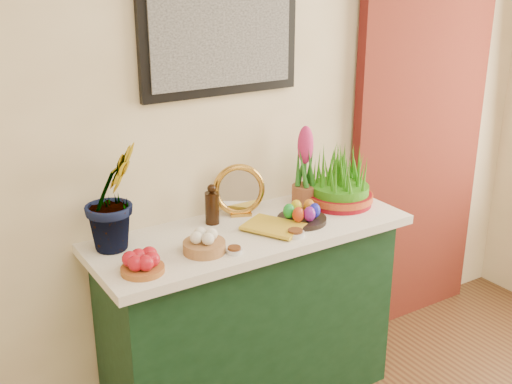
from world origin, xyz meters
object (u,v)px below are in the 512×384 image
sideboard (250,322)px  book (263,234)px  wheatgrass_sabzeh (340,182)px  hyacinth_green (112,180)px  mirror (239,191)px

sideboard → book: size_ratio=5.48×
book → wheatgrass_sabzeh: 0.54m
hyacinth_green → mirror: size_ratio=2.39×
book → wheatgrass_sabzeh: (0.51, 0.13, 0.10)m
mirror → book: bearing=-99.7°
mirror → wheatgrass_sabzeh: wheatgrass_sabzeh is taller
hyacinth_green → sideboard: bearing=-30.6°
mirror → hyacinth_green: bearing=-176.4°
mirror → wheatgrass_sabzeh: (0.47, -0.14, -0.00)m
hyacinth_green → book: bearing=-41.5°
book → wheatgrass_sabzeh: wheatgrass_sabzeh is taller
sideboard → wheatgrass_sabzeh: 0.77m
hyacinth_green → book: (0.55, -0.23, -0.27)m
wheatgrass_sabzeh → book: bearing=-165.5°
sideboard → wheatgrass_sabzeh: bearing=2.0°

